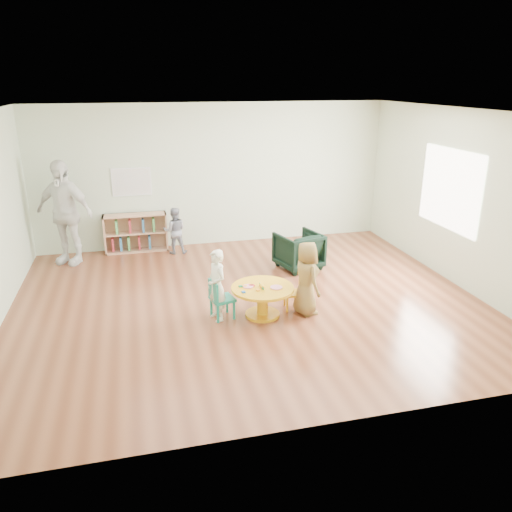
# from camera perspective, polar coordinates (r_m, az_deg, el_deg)

# --- Properties ---
(room) EXTENTS (7.10, 7.00, 2.80)m
(room) POSITION_cam_1_polar(r_m,az_deg,el_deg) (7.09, -0.91, 8.86)
(room) COLOR brown
(room) RESTS_ON ground
(activity_table) EXTENTS (0.89, 0.89, 0.49)m
(activity_table) POSITION_cam_1_polar(r_m,az_deg,el_deg) (7.10, 0.75, -4.57)
(activity_table) COLOR gold
(activity_table) RESTS_ON ground
(kid_chair_left) EXTENTS (0.37, 0.37, 0.58)m
(kid_chair_left) POSITION_cam_1_polar(r_m,az_deg,el_deg) (7.04, -4.19, -4.82)
(kid_chair_left) COLOR #198D77
(kid_chair_left) RESTS_ON ground
(kid_chair_right) EXTENTS (0.29, 0.29, 0.49)m
(kid_chair_right) POSITION_cam_1_polar(r_m,az_deg,el_deg) (7.35, 4.56, -4.11)
(kid_chair_right) COLOR gold
(kid_chair_right) RESTS_ON ground
(bookshelf) EXTENTS (1.20, 0.30, 0.75)m
(bookshelf) POSITION_cam_1_polar(r_m,az_deg,el_deg) (10.06, -13.64, 2.59)
(bookshelf) COLOR tan
(bookshelf) RESTS_ON ground
(alphabet_poster) EXTENTS (0.74, 0.01, 0.54)m
(alphabet_poster) POSITION_cam_1_polar(r_m,az_deg,el_deg) (9.95, -14.03, 8.23)
(alphabet_poster) COLOR white
(alphabet_poster) RESTS_ON ground
(armchair) EXTENTS (0.88, 0.89, 0.66)m
(armchair) POSITION_cam_1_polar(r_m,az_deg,el_deg) (8.91, 4.90, 0.63)
(armchair) COLOR black
(armchair) RESTS_ON ground
(child_left) EXTENTS (0.35, 0.43, 1.03)m
(child_left) POSITION_cam_1_polar(r_m,az_deg,el_deg) (6.94, -4.52, -3.36)
(child_left) COLOR white
(child_left) RESTS_ON ground
(child_right) EXTENTS (0.43, 0.58, 1.08)m
(child_right) POSITION_cam_1_polar(r_m,az_deg,el_deg) (7.13, 5.80, -2.55)
(child_right) COLOR gold
(child_right) RESTS_ON ground
(toddler) EXTENTS (0.47, 0.38, 0.91)m
(toddler) POSITION_cam_1_polar(r_m,az_deg,el_deg) (9.74, -9.27, 2.88)
(toddler) COLOR #1B2644
(toddler) RESTS_ON ground
(adult_caretaker) EXTENTS (1.20, 0.95, 1.90)m
(adult_caretaker) POSITION_cam_1_polar(r_m,az_deg,el_deg) (9.62, -21.07, 4.66)
(adult_caretaker) COLOR white
(adult_caretaker) RESTS_ON ground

